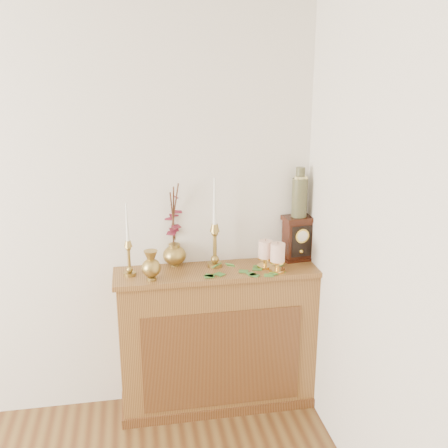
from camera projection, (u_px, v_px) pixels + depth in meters
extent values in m
cube|color=brown|center=(218.00, 341.00, 3.28)|extent=(1.20, 0.30, 0.90)
cube|color=brown|center=(222.00, 360.00, 3.15)|extent=(0.96, 0.01, 0.63)
cube|color=brown|center=(218.00, 272.00, 3.15)|extent=(1.24, 0.34, 0.03)
cube|color=brown|center=(218.00, 398.00, 3.40)|extent=(1.23, 0.33, 0.06)
cylinder|color=#A88E43|center=(130.00, 274.00, 3.05)|extent=(0.07, 0.07, 0.02)
sphere|color=#A88E43|center=(130.00, 269.00, 3.04)|extent=(0.04, 0.04, 0.04)
cylinder|color=#A88E43|center=(129.00, 259.00, 3.02)|extent=(0.02, 0.02, 0.13)
sphere|color=#A88E43|center=(128.00, 248.00, 3.00)|extent=(0.03, 0.03, 0.03)
cone|color=#A88E43|center=(128.00, 244.00, 3.00)|extent=(0.05, 0.05, 0.04)
cone|color=white|center=(127.00, 223.00, 2.96)|extent=(0.02, 0.02, 0.23)
cylinder|color=#A88E43|center=(215.00, 265.00, 3.19)|extent=(0.09, 0.09, 0.02)
sphere|color=#A88E43|center=(215.00, 259.00, 3.18)|extent=(0.05, 0.05, 0.05)
cylinder|color=#A88E43|center=(215.00, 247.00, 3.15)|extent=(0.02, 0.02, 0.16)
sphere|color=#A88E43|center=(215.00, 233.00, 3.13)|extent=(0.04, 0.04, 0.04)
cone|color=#A88E43|center=(215.00, 228.00, 3.12)|extent=(0.06, 0.06, 0.05)
cone|color=white|center=(215.00, 202.00, 3.07)|extent=(0.03, 0.03, 0.29)
cylinder|color=#A88E43|center=(152.00, 278.00, 2.98)|extent=(0.06, 0.06, 0.02)
sphere|color=#A88E43|center=(151.00, 268.00, 2.96)|extent=(0.11, 0.11, 0.11)
cone|color=#A88E43|center=(151.00, 255.00, 2.94)|extent=(0.08, 0.08, 0.05)
cylinder|color=#A88E43|center=(175.00, 265.00, 3.20)|extent=(0.06, 0.06, 0.01)
ellipsoid|color=#A88E43|center=(175.00, 255.00, 3.19)|extent=(0.14, 0.14, 0.12)
cylinder|color=#A88E43|center=(174.00, 246.00, 3.17)|extent=(0.07, 0.07, 0.03)
cylinder|color=#472819|center=(173.00, 218.00, 3.13)|extent=(0.04, 0.09, 0.34)
cylinder|color=#472819|center=(173.00, 216.00, 3.13)|extent=(0.01, 0.07, 0.37)
cylinder|color=#472819|center=(174.00, 213.00, 3.12)|extent=(0.06, 0.12, 0.39)
cylinder|color=gold|center=(265.00, 266.00, 3.17)|extent=(0.09, 0.09, 0.02)
cylinder|color=gold|center=(265.00, 262.00, 3.16)|extent=(0.02, 0.02, 0.04)
cylinder|color=gold|center=(265.00, 258.00, 3.15)|extent=(0.09, 0.09, 0.01)
cylinder|color=beige|center=(265.00, 249.00, 3.14)|extent=(0.08, 0.08, 0.10)
cylinder|color=#472819|center=(266.00, 240.00, 3.12)|extent=(0.00, 0.00, 0.01)
cylinder|color=gold|center=(277.00, 270.00, 3.11)|extent=(0.10, 0.10, 0.02)
cylinder|color=gold|center=(277.00, 266.00, 3.10)|extent=(0.02, 0.02, 0.04)
cylinder|color=gold|center=(277.00, 262.00, 3.09)|extent=(0.09, 0.09, 0.01)
cylinder|color=beige|center=(278.00, 252.00, 3.07)|extent=(0.09, 0.09, 0.11)
cylinder|color=#472819|center=(278.00, 243.00, 3.06)|extent=(0.00, 0.00, 0.01)
cube|color=#376D29|center=(251.00, 278.00, 3.01)|extent=(0.05, 0.06, 0.00)
cube|color=#376D29|center=(274.00, 272.00, 3.09)|extent=(0.06, 0.05, 0.00)
cube|color=#376D29|center=(277.00, 274.00, 3.06)|extent=(0.07, 0.07, 0.00)
cube|color=#376D29|center=(223.00, 275.00, 3.05)|extent=(0.06, 0.07, 0.00)
cube|color=#376D29|center=(232.00, 278.00, 3.00)|extent=(0.06, 0.05, 0.00)
cube|color=#376D29|center=(240.00, 268.00, 3.15)|extent=(0.07, 0.07, 0.00)
cube|color=#376D29|center=(260.00, 276.00, 3.02)|extent=(0.05, 0.06, 0.00)
cube|color=#376D29|center=(276.00, 275.00, 3.05)|extent=(0.07, 0.07, 0.00)
cube|color=#376D29|center=(207.00, 275.00, 3.04)|extent=(0.07, 0.07, 0.00)
cube|color=#376D29|center=(288.00, 275.00, 3.05)|extent=(0.06, 0.06, 0.00)
cube|color=#376D29|center=(217.00, 278.00, 3.00)|extent=(0.07, 0.07, 0.00)
cube|color=#376D29|center=(250.00, 270.00, 3.12)|extent=(0.05, 0.06, 0.00)
cube|color=#376D29|center=(217.00, 265.00, 3.05)|extent=(0.06, 0.06, 0.03)
cube|color=#376D29|center=(230.00, 265.00, 3.00)|extent=(0.06, 0.06, 0.03)
cube|color=#376D29|center=(276.00, 260.00, 3.10)|extent=(0.06, 0.04, 0.03)
cube|color=black|center=(297.00, 258.00, 3.31)|extent=(0.20, 0.15, 0.02)
cube|color=black|center=(298.00, 239.00, 3.27)|extent=(0.18, 0.13, 0.24)
cube|color=black|center=(299.00, 219.00, 3.23)|extent=(0.20, 0.15, 0.03)
cube|color=black|center=(302.00, 242.00, 3.22)|extent=(0.13, 0.02, 0.20)
cylinder|color=gold|center=(302.00, 236.00, 3.20)|extent=(0.09, 0.02, 0.09)
cylinder|color=silver|center=(302.00, 236.00, 3.20)|extent=(0.07, 0.01, 0.07)
sphere|color=gold|center=(301.00, 251.00, 3.24)|extent=(0.03, 0.03, 0.03)
cylinder|color=#1A342A|center=(299.00, 198.00, 3.20)|extent=(0.10, 0.10, 0.24)
cylinder|color=#1A342A|center=(300.00, 174.00, 3.15)|extent=(0.06, 0.06, 0.08)
cylinder|color=#D0C278|center=(300.00, 178.00, 3.16)|extent=(0.07, 0.07, 0.02)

